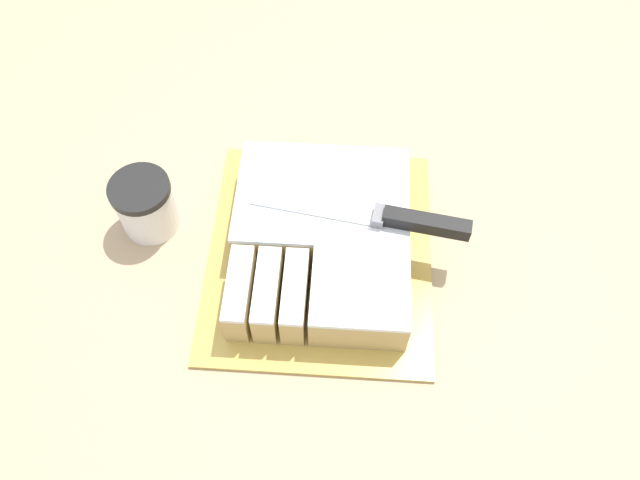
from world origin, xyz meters
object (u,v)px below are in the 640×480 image
object	(u,v)px
knife	(400,219)
coffee_cup	(146,205)
cake	(322,238)
cake_board	(320,253)

from	to	relation	value
knife	coffee_cup	size ratio (longest dim) A/B	3.31
cake	knife	world-z (taller)	knife
cake_board	knife	size ratio (longest dim) A/B	1.22
cake	knife	xyz separation A→B (m)	(0.11, 0.01, 0.04)
cake	coffee_cup	world-z (taller)	coffee_cup
cake	knife	distance (m)	0.11
cake_board	coffee_cup	xyz separation A→B (m)	(-0.26, 0.04, 0.04)
cake_board	coffee_cup	distance (m)	0.26
coffee_cup	cake	bearing A→B (deg)	-7.73
cake_board	coffee_cup	world-z (taller)	coffee_cup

